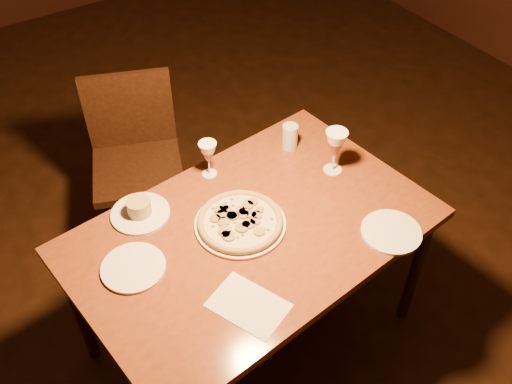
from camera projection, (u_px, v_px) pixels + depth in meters
floor at (218, 347)px, 2.53m from camera, size 7.00×7.00×0.00m
dining_table at (252, 240)px, 2.14m from camera, size 1.40×0.99×0.70m
chair_far at (136, 155)px, 2.74m from camera, size 0.54×0.54×0.86m
pizza_plate at (240, 222)px, 2.10m from camera, size 0.34×0.34×0.04m
ramekin_saucer at (140, 210)px, 2.13m from camera, size 0.22×0.22×0.07m
wine_glass_far at (208, 159)px, 2.26m from camera, size 0.07×0.07×0.16m
wine_glass_right at (335, 152)px, 2.26m from camera, size 0.09×0.09×0.20m
water_tumbler at (290, 137)px, 2.40m from camera, size 0.07×0.07×0.11m
side_plate_left at (133, 268)px, 1.96m from camera, size 0.22×0.22×0.01m
side_plate_near at (391, 232)px, 2.08m from camera, size 0.22×0.22×0.01m
menu_card at (248, 305)px, 1.85m from camera, size 0.25×0.29×0.00m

